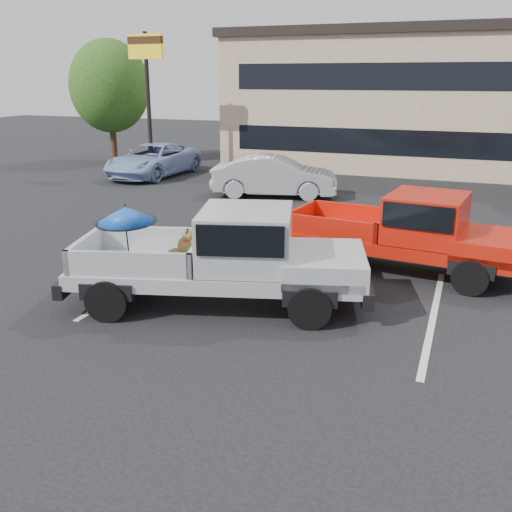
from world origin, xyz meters
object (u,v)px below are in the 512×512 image
(motel_sign, at_px, (146,65))
(blue_suv, at_px, (153,160))
(silver_sedan, at_px, (275,176))
(silver_pickup, at_px, (233,253))
(red_pickup, at_px, (418,230))
(tree_left, at_px, (109,86))

(motel_sign, height_order, blue_suv, motel_sign)
(silver_sedan, distance_m, blue_suv, 6.84)
(silver_pickup, bearing_deg, red_pickup, 31.11)
(motel_sign, height_order, silver_sedan, motel_sign)
(motel_sign, relative_size, silver_pickup, 1.00)
(motel_sign, distance_m, silver_sedan, 8.20)
(silver_sedan, height_order, blue_suv, silver_sedan)
(silver_pickup, bearing_deg, tree_left, 114.56)
(silver_pickup, distance_m, blue_suv, 15.44)
(silver_sedan, bearing_deg, red_pickup, -153.14)
(silver_pickup, height_order, red_pickup, silver_pickup)
(silver_pickup, distance_m, red_pickup, 4.43)
(red_pickup, height_order, blue_suv, red_pickup)
(motel_sign, height_order, silver_pickup, motel_sign)
(red_pickup, xyz_separation_m, silver_sedan, (-5.70, 6.90, -0.23))
(tree_left, bearing_deg, silver_sedan, -27.84)
(silver_sedan, bearing_deg, blue_suv, 57.26)
(motel_sign, distance_m, blue_suv, 3.97)
(silver_pickup, height_order, silver_sedan, silver_pickup)
(silver_pickup, xyz_separation_m, red_pickup, (3.03, 3.23, -0.08))
(motel_sign, bearing_deg, silver_sedan, -21.58)
(tree_left, height_order, silver_pickup, tree_left)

